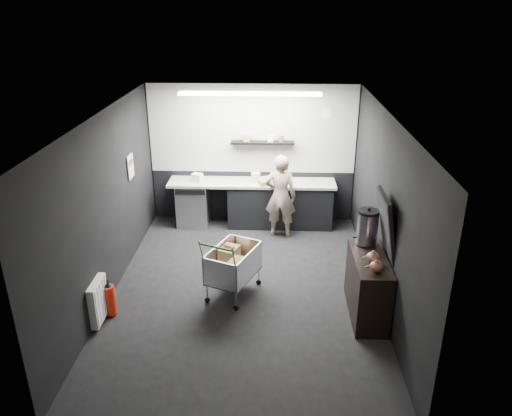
{
  "coord_description": "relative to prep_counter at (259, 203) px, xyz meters",
  "views": [
    {
      "loc": [
        0.43,
        -6.56,
        4.16
      ],
      "look_at": [
        0.16,
        0.4,
        1.21
      ],
      "focal_mm": 35.0,
      "sensor_mm": 36.0,
      "label": 1
    }
  ],
  "objects": [
    {
      "name": "pink_tub",
      "position": [
        -0.06,
        0.0,
        0.53
      ],
      "size": [
        0.18,
        0.18,
        0.18
      ],
      "primitive_type": "cylinder",
      "color": "silver",
      "rests_on": "prep_counter"
    },
    {
      "name": "wall_right",
      "position": [
        1.86,
        -2.42,
        0.89
      ],
      "size": [
        0.0,
        5.5,
        5.5
      ],
      "primitive_type": "plane",
      "rotation": [
        1.57,
        0.0,
        -1.57
      ],
      "color": "black",
      "rests_on": "floor"
    },
    {
      "name": "white_container",
      "position": [
        -1.17,
        -0.05,
        0.53
      ],
      "size": [
        0.23,
        0.2,
        0.17
      ],
      "primitive_type": "cube",
      "rotation": [
        0.0,
        0.0,
        -0.37
      ],
      "color": "white",
      "rests_on": "prep_counter"
    },
    {
      "name": "prep_counter",
      "position": [
        0.0,
        0.0,
        0.0
      ],
      "size": [
        3.2,
        0.61,
        0.9
      ],
      "color": "black",
      "rests_on": "floor"
    },
    {
      "name": "sideboard",
      "position": [
        1.63,
        -2.92,
        0.12
      ],
      "size": [
        0.51,
        1.2,
        1.8
      ],
      "color": "black",
      "rests_on": "floor"
    },
    {
      "name": "cardboard_box",
      "position": [
        0.21,
        -0.05,
        0.49
      ],
      "size": [
        0.55,
        0.49,
        0.09
      ],
      "primitive_type": "cube",
      "rotation": [
        0.0,
        0.0,
        0.38
      ],
      "color": "#957D4F",
      "rests_on": "prep_counter"
    },
    {
      "name": "wall_front",
      "position": [
        -0.14,
        -5.17,
        0.89
      ],
      "size": [
        5.5,
        0.0,
        5.5
      ],
      "primitive_type": "plane",
      "rotation": [
        -1.57,
        0.0,
        0.0
      ],
      "color": "black",
      "rests_on": "floor"
    },
    {
      "name": "floating_shelf",
      "position": [
        0.06,
        0.2,
        1.16
      ],
      "size": [
        1.2,
        0.22,
        0.04
      ],
      "primitive_type": "cube",
      "color": "black",
      "rests_on": "wall_back"
    },
    {
      "name": "poster",
      "position": [
        -2.12,
        -1.12,
        1.09
      ],
      "size": [
        0.02,
        0.3,
        0.4
      ],
      "primitive_type": "cube",
      "color": "silver",
      "rests_on": "wall_left"
    },
    {
      "name": "fire_extinguisher",
      "position": [
        -1.99,
        -3.14,
        -0.19
      ],
      "size": [
        0.17,
        0.17,
        0.55
      ],
      "color": "red",
      "rests_on": "floor"
    },
    {
      "name": "ceiling",
      "position": [
        -0.14,
        -2.42,
        2.24
      ],
      "size": [
        5.5,
        5.5,
        0.0
      ],
      "primitive_type": "plane",
      "rotation": [
        3.14,
        0.0,
        0.0
      ],
      "color": "silver",
      "rests_on": "wall_back"
    },
    {
      "name": "wall_left",
      "position": [
        -2.14,
        -2.42,
        0.89
      ],
      "size": [
        0.0,
        5.5,
        5.5
      ],
      "primitive_type": "plane",
      "rotation": [
        1.57,
        0.0,
        1.57
      ],
      "color": "black",
      "rests_on": "floor"
    },
    {
      "name": "ceiling_strip",
      "position": [
        -0.14,
        -0.57,
        2.21
      ],
      "size": [
        2.4,
        0.2,
        0.04
      ],
      "primitive_type": "cube",
      "color": "white",
      "rests_on": "ceiling"
    },
    {
      "name": "poster_red_band",
      "position": [
        -2.11,
        -1.12,
        1.16
      ],
      "size": [
        0.02,
        0.22,
        0.1
      ],
      "primitive_type": "cube",
      "color": "red",
      "rests_on": "poster"
    },
    {
      "name": "floor",
      "position": [
        -0.14,
        -2.42,
        -0.46
      ],
      "size": [
        5.5,
        5.5,
        0.0
      ],
      "primitive_type": "plane",
      "color": "black",
      "rests_on": "ground"
    },
    {
      "name": "wall_back",
      "position": [
        -0.14,
        0.33,
        0.89
      ],
      "size": [
        5.5,
        0.0,
        5.5
      ],
      "primitive_type": "plane",
      "rotation": [
        1.57,
        0.0,
        0.0
      ],
      "color": "black",
      "rests_on": "floor"
    },
    {
      "name": "person",
      "position": [
        0.42,
        -0.45,
        0.33
      ],
      "size": [
        0.62,
        0.46,
        1.58
      ],
      "primitive_type": "imported",
      "rotation": [
        0.0,
        0.0,
        3.0
      ],
      "color": "beige",
      "rests_on": "floor"
    },
    {
      "name": "wall_clock",
      "position": [
        1.26,
        0.3,
        1.69
      ],
      "size": [
        0.2,
        0.03,
        0.2
      ],
      "primitive_type": "cylinder",
      "rotation": [
        1.57,
        0.0,
        0.0
      ],
      "color": "white",
      "rests_on": "wall_back"
    },
    {
      "name": "radiator",
      "position": [
        -2.08,
        -3.32,
        -0.11
      ],
      "size": [
        0.1,
        0.5,
        0.6
      ],
      "primitive_type": "cube",
      "color": "white",
      "rests_on": "wall_left"
    },
    {
      "name": "shopping_cart",
      "position": [
        -0.3,
        -2.51,
        0.03
      ],
      "size": [
        0.89,
        1.14,
        1.02
      ],
      "color": "silver",
      "rests_on": "floor"
    },
    {
      "name": "kitchen_wall_panel",
      "position": [
        -0.14,
        0.31,
        1.39
      ],
      "size": [
        3.95,
        0.02,
        1.7
      ],
      "primitive_type": "cube",
      "color": "#BABAB5",
      "rests_on": "wall_back"
    },
    {
      "name": "dado_panel",
      "position": [
        -0.14,
        0.31,
        0.04
      ],
      "size": [
        3.95,
        0.02,
        1.0
      ],
      "primitive_type": "cube",
      "color": "black",
      "rests_on": "wall_back"
    }
  ]
}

